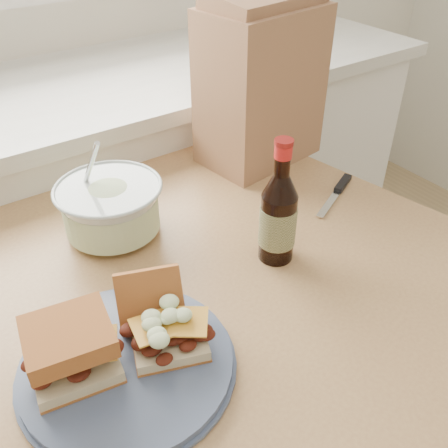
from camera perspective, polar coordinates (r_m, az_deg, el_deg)
cabinet_run at (r=1.65m, az=-18.58°, el=-1.49°), size 2.50×0.64×0.94m
dining_table at (r=1.01m, az=-3.07°, el=-10.19°), size 1.14×1.14×0.82m
plate at (r=0.78m, az=-10.98°, el=-15.44°), size 0.31×0.31×0.02m
sandwich_left at (r=0.74m, az=-17.04°, el=-13.55°), size 0.13×0.12×0.09m
sandwich_right at (r=0.77m, az=-7.09°, el=-10.94°), size 0.13×0.18×0.09m
coleslaw_bowl at (r=1.01m, az=-12.76°, el=1.58°), size 0.21×0.21×0.21m
beer_bottle at (r=0.90m, az=6.21°, el=0.86°), size 0.07×0.07×0.24m
knife at (r=1.17m, az=13.06°, el=3.98°), size 0.18×0.10×0.01m
paper_bag at (r=1.21m, az=4.20°, el=15.31°), size 0.30×0.22×0.36m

